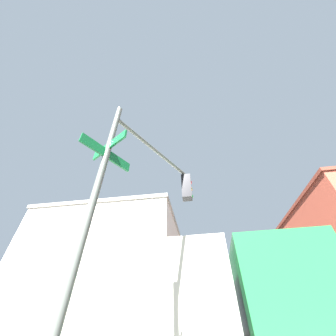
# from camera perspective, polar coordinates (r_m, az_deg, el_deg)

# --- Properties ---
(traffic_signal_near) EXTENTS (1.97, 3.07, 5.46)m
(traffic_signal_near) POSITION_cam_1_polar(r_m,az_deg,el_deg) (4.31, -4.85, -5.75)
(traffic_signal_near) COLOR #474C47
(traffic_signal_near) RESTS_ON ground_plane
(building_stucco) EXTENTS (16.69, 26.14, 12.22)m
(building_stucco) POSITION_cam_1_polar(r_m,az_deg,el_deg) (32.32, -12.86, -30.57)
(building_stucco) COLOR beige
(building_stucco) RESTS_ON ground_plane
(box_truck_second) EXTENTS (8.71, 2.80, 3.27)m
(box_truck_second) POSITION_cam_1_polar(r_m,az_deg,el_deg) (6.34, -1.38, -36.22)
(box_truck_second) COLOR #19592D
(box_truck_second) RESTS_ON ground_plane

